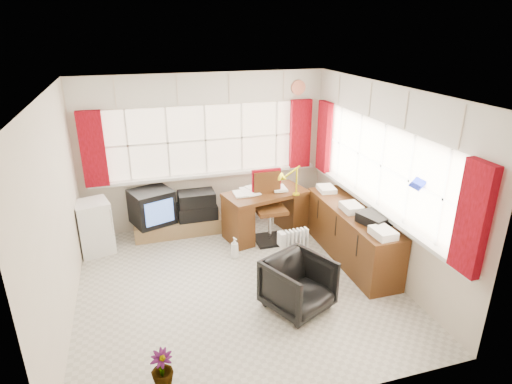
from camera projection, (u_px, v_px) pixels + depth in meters
ground at (238, 284)px, 5.61m from camera, size 4.00×4.00×0.00m
room_walls at (236, 177)px, 5.06m from camera, size 4.00×4.00×4.00m
window_back at (207, 171)px, 6.99m from camera, size 3.70×0.12×3.60m
window_right at (376, 201)px, 5.78m from camera, size 0.12×3.70×3.60m
curtains at (282, 153)px, 6.15m from camera, size 3.83×3.83×1.15m
overhead_cabinets at (286, 96)px, 5.92m from camera, size 3.98×3.98×0.48m
desk at (265, 211)px, 6.78m from camera, size 1.39×0.91×0.78m
desk_lamp at (297, 174)px, 6.44m from camera, size 0.18×0.15×0.47m
task_chair at (268, 203)px, 6.62m from camera, size 0.47×0.49×1.12m
office_chair at (298, 285)px, 5.04m from camera, size 0.92×0.93×0.64m
radiator at (294, 252)px, 5.93m from camera, size 0.39×0.19×0.57m
credenza at (351, 234)px, 6.11m from camera, size 0.50×2.00×0.85m
file_tray at (374, 219)px, 5.57m from camera, size 0.41×0.46×0.13m
tv_bench at (179, 226)px, 6.95m from camera, size 1.40×0.50×0.25m
crt_tv at (152, 207)px, 6.68m from camera, size 0.74×0.71×0.54m
hifi_stack at (197, 205)px, 6.87m from camera, size 0.62×0.40×0.45m
mini_fridge at (94, 227)px, 6.29m from camera, size 0.57×0.57×0.80m
spray_bottle_a at (235, 248)px, 6.20m from camera, size 0.16×0.16×0.32m
spray_bottle_b at (166, 230)px, 6.85m from camera, size 0.13×0.13×0.21m
flower_vase at (162, 369)px, 3.99m from camera, size 0.24×0.24×0.38m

